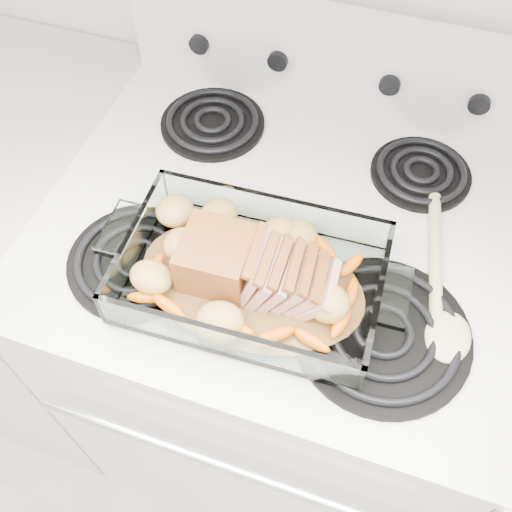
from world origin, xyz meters
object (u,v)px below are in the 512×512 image
(baking_dish, at_px, (252,278))
(pork_roast, at_px, (242,266))
(electric_range, at_px, (278,340))
(counter_left, at_px, (25,265))

(baking_dish, xyz_separation_m, pork_roast, (-0.01, -0.00, 0.03))
(electric_range, bearing_deg, counter_left, -179.90)
(electric_range, distance_m, baking_dish, 0.50)
(baking_dish, height_order, pork_roast, pork_roast)
(baking_dish, bearing_deg, counter_left, 164.98)
(counter_left, relative_size, baking_dish, 2.55)
(electric_range, relative_size, counter_left, 1.20)
(counter_left, distance_m, pork_roast, 0.84)
(counter_left, relative_size, pork_roast, 4.19)
(baking_dish, relative_size, pork_roast, 1.64)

